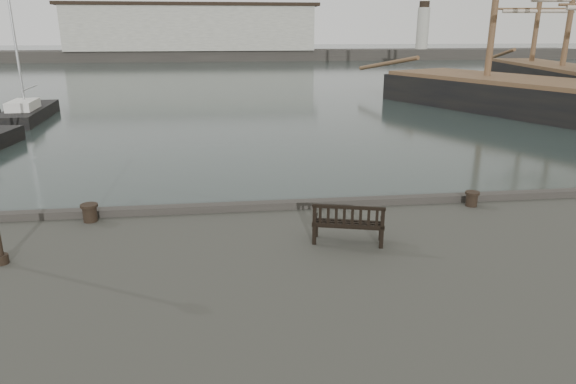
# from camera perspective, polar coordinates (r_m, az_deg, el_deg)

# --- Properties ---
(ground) EXTENTS (400.00, 400.00, 0.00)m
(ground) POSITION_cam_1_polar(r_m,az_deg,el_deg) (13.95, 4.44, -7.44)
(ground) COLOR black
(ground) RESTS_ON ground
(breakwater) EXTENTS (140.00, 9.50, 12.20)m
(breakwater) POSITION_cam_1_polar(r_m,az_deg,el_deg) (104.39, -8.62, 16.59)
(breakwater) COLOR #383530
(breakwater) RESTS_ON ground
(bench) EXTENTS (1.58, 0.90, 0.86)m
(bench) POSITION_cam_1_polar(r_m,az_deg,el_deg) (10.96, 6.68, -4.27)
(bench) COLOR black
(bench) RESTS_ON quay
(bollard_left) EXTENTS (0.47, 0.47, 0.43)m
(bollard_left) POSITION_cam_1_polar(r_m,az_deg,el_deg) (12.97, -21.16, -2.17)
(bollard_left) COLOR black
(bollard_left) RESTS_ON quay
(bollard_right) EXTENTS (0.40, 0.40, 0.38)m
(bollard_right) POSITION_cam_1_polar(r_m,az_deg,el_deg) (13.97, 19.75, -0.72)
(bollard_right) COLOR black
(bollard_right) RESTS_ON quay
(yacht_d) EXTENTS (2.93, 8.68, 10.88)m
(yacht_d) POSITION_cam_1_polar(r_m,az_deg,el_deg) (39.55, -26.88, 7.53)
(yacht_d) COLOR black
(yacht_d) RESTS_ON ground
(tall_ship_far) EXTENTS (9.88, 26.65, 22.36)m
(tall_ship_far) POSITION_cam_1_polar(r_m,az_deg,el_deg) (57.93, 27.93, 10.56)
(tall_ship_far) COLOR black
(tall_ship_far) RESTS_ON ground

